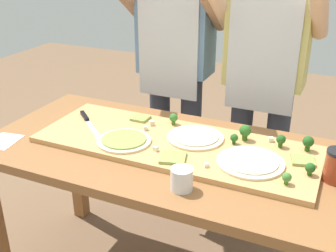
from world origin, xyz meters
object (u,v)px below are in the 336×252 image
(broccoli_floret_back_left, at_px, (173,118))
(recipe_note, at_px, (4,141))
(pizza_slice_far_right, at_px, (173,158))
(flour_cup, at_px, (182,180))
(broccoli_floret_back_mid, at_px, (245,131))
(cheese_crumble_a, at_px, (156,149))
(cheese_crumble_e, at_px, (206,165))
(cheese_crumble_b, at_px, (146,128))
(broccoli_floret_center_left, at_px, (310,168))
(cheese_crumble_f, at_px, (152,123))
(cheese_crumble_c, at_px, (271,139))
(chefs_knife, at_px, (88,121))
(broccoli_floret_front_left, at_px, (234,138))
(pizza_whole_pesto_green, at_px, (124,140))
(broccoli_floret_center_right, at_px, (287,178))
(broccoli_floret_back_right, at_px, (281,140))
(pizza_whole_white_garlic, at_px, (250,162))
(prep_table, at_px, (176,173))
(cook_right, at_px, (265,66))
(pizza_whole_cheese_artichoke, at_px, (195,137))
(cook_left, at_px, (175,56))
(broccoli_floret_front_mid, at_px, (308,142))
(pizza_slice_far_left, at_px, (141,118))
(pizza_slice_center, at_px, (303,160))

(broccoli_floret_back_left, bearing_deg, recipe_note, -145.58)
(pizza_slice_far_right, relative_size, flour_cup, 1.19)
(broccoli_floret_back_mid, bearing_deg, broccoli_floret_back_left, 176.04)
(cheese_crumble_a, distance_m, cheese_crumble_e, 0.24)
(cheese_crumble_b, bearing_deg, flour_cup, -47.23)
(broccoli_floret_center_left, distance_m, cheese_crumble_f, 0.74)
(cheese_crumble_f, bearing_deg, cheese_crumble_b, -90.77)
(broccoli_floret_center_left, xyz_separation_m, cheese_crumble_a, (-0.60, -0.06, -0.02))
(broccoli_floret_back_mid, distance_m, cheese_crumble_c, 0.12)
(chefs_knife, xyz_separation_m, broccoli_floret_front_left, (0.69, 0.06, 0.02))
(pizza_whole_pesto_green, bearing_deg, broccoli_floret_center_right, -4.44)
(broccoli_floret_center_left, xyz_separation_m, broccoli_floret_center_right, (-0.07, -0.10, -0.00))
(broccoli_floret_back_right, xyz_separation_m, cheese_crumble_e, (-0.23, -0.28, -0.03))
(broccoli_floret_front_left, bearing_deg, pizza_whole_white_garlic, -52.17)
(prep_table, distance_m, cheese_crumble_a, 0.16)
(broccoli_floret_back_right, distance_m, recipe_note, 1.20)
(broccoli_floret_center_left, bearing_deg, cook_right, 116.43)
(chefs_knife, height_order, pizza_whole_cheese_artichoke, same)
(broccoli_floret_back_left, bearing_deg, broccoli_floret_back_right, -3.25)
(cheese_crumble_a, bearing_deg, recipe_note, -166.62)
(cheese_crumble_b, xyz_separation_m, cook_left, (-0.10, 0.55, 0.19))
(cheese_crumble_e, xyz_separation_m, recipe_note, (-0.90, -0.12, -0.03))
(pizza_whole_cheese_artichoke, xyz_separation_m, broccoli_floret_front_left, (0.17, 0.02, 0.02))
(pizza_whole_white_garlic, xyz_separation_m, cheese_crumble_a, (-0.38, -0.06, 0.00))
(broccoli_floret_center_right, bearing_deg, chefs_knife, 170.16)
(pizza_whole_pesto_green, height_order, broccoli_floret_front_mid, broccoli_floret_front_mid)
(broccoli_floret_center_left, relative_size, broccoli_floret_back_right, 0.87)
(broccoli_floret_front_left, height_order, cheese_crumble_b, broccoli_floret_front_left)
(broccoli_floret_back_mid, distance_m, cook_right, 0.50)
(cheese_crumble_c, height_order, cook_left, cook_left)
(pizza_slice_far_left, height_order, broccoli_floret_back_mid, broccoli_floret_back_mid)
(cheese_crumble_f, xyz_separation_m, cook_left, (-0.10, 0.49, 0.19))
(cheese_crumble_f, bearing_deg, pizza_slice_center, -5.49)
(pizza_slice_far_right, height_order, broccoli_floret_front_mid, broccoli_floret_front_mid)
(pizza_slice_far_right, distance_m, broccoli_floret_center_left, 0.51)
(pizza_whole_white_garlic, relative_size, cheese_crumble_a, 13.88)
(prep_table, height_order, pizza_slice_far_right, pizza_slice_far_right)
(broccoli_floret_back_left, xyz_separation_m, cheese_crumble_c, (0.45, 0.01, -0.02))
(broccoli_floret_center_left, bearing_deg, cheese_crumble_b, 172.18)
(pizza_whole_pesto_green, distance_m, recipe_note, 0.54)
(broccoli_floret_back_right, height_order, cheese_crumble_b, broccoli_floret_back_right)
(pizza_whole_cheese_artichoke, distance_m, cheese_crumble_b, 0.24)
(chefs_knife, relative_size, flour_cup, 3.00)
(pizza_whole_pesto_green, distance_m, cheese_crumble_f, 0.21)
(prep_table, xyz_separation_m, cook_right, (0.21, 0.65, 0.33))
(broccoli_floret_center_right, relative_size, cook_right, 0.03)
(cheese_crumble_a, height_order, cheese_crumble_f, cheese_crumble_f)
(cheese_crumble_a, bearing_deg, cheese_crumble_c, 34.28)
(broccoli_floret_back_left, distance_m, broccoli_floret_center_right, 0.65)
(broccoli_floret_front_left, distance_m, cheese_crumble_c, 0.16)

